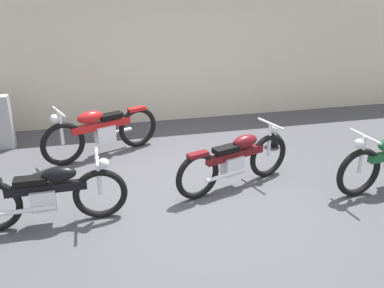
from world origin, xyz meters
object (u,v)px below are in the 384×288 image
(motorcycle_maroon, at_px, (236,160))
(motorcycle_red, at_px, (101,131))
(motorcycle_black, at_px, (49,194))
(helmet, at_px, (274,140))

(motorcycle_maroon, height_order, motorcycle_red, motorcycle_red)
(motorcycle_black, relative_size, motorcycle_red, 0.99)
(helmet, height_order, motorcycle_red, motorcycle_red)
(motorcycle_red, bearing_deg, motorcycle_maroon, 118.12)
(motorcycle_maroon, bearing_deg, motorcycle_red, 121.49)
(helmet, xyz_separation_m, motorcycle_maroon, (-1.17, -1.26, 0.29))
(motorcycle_red, bearing_deg, motorcycle_black, 49.08)
(helmet, distance_m, motorcycle_black, 4.11)
(helmet, distance_m, motorcycle_maroon, 1.74)
(motorcycle_red, bearing_deg, helmet, 151.98)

